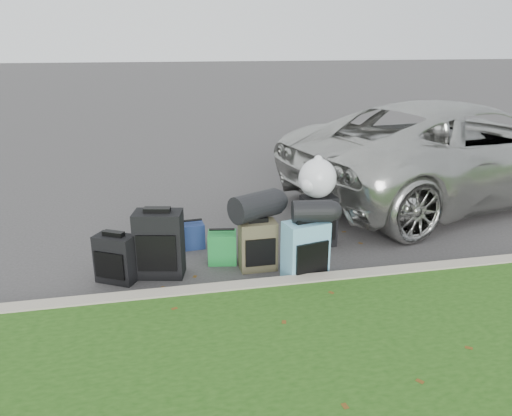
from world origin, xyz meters
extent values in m
plane|color=#383535|center=(0.00, 0.00, 0.00)|extent=(120.00, 120.00, 0.00)
cube|color=#9E937F|center=(0.00, -1.00, 0.07)|extent=(120.00, 0.18, 0.15)
imported|color=#B7B7B2|center=(3.58, 1.66, 0.81)|extent=(6.29, 4.04, 1.61)
cube|color=black|center=(-1.78, -0.35, 0.27)|extent=(0.49, 0.42, 0.53)
cube|color=black|center=(-1.31, -0.30, 0.38)|extent=(0.58, 0.42, 0.75)
cube|color=#3F3A27|center=(-0.20, -0.36, 0.29)|extent=(0.42, 0.27, 0.58)
cube|color=teal|center=(0.26, -0.73, 0.34)|extent=(0.52, 0.37, 0.67)
cube|color=black|center=(0.71, 0.17, 0.33)|extent=(0.45, 0.28, 0.66)
cube|color=#1D8335|center=(-0.57, -0.10, 0.19)|extent=(0.37, 0.32, 0.38)
cube|color=navy|center=(-0.89, 0.42, 0.16)|extent=(0.32, 0.26, 0.33)
cylinder|color=black|center=(-0.20, -0.27, 0.74)|extent=(0.67, 0.55, 0.32)
cylinder|color=black|center=(0.32, -0.73, 0.79)|extent=(0.46, 0.30, 0.24)
sphere|color=white|center=(0.68, 0.18, 0.89)|extent=(0.48, 0.48, 0.48)
camera|label=1|loc=(-1.32, -5.54, 2.53)|focal=35.00mm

